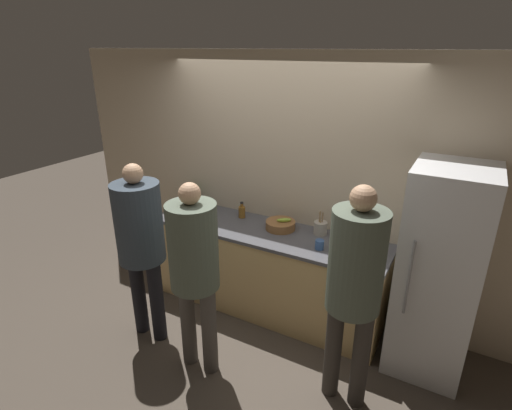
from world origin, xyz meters
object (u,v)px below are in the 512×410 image
object	(u,v)px
utensil_crock	(320,228)
cup_blue	(319,245)
potted_plant	(193,195)
person_center	(194,261)
bottle_amber	(242,211)
refrigerator	(438,273)
bottle_green	(336,241)
fruit_bowl	(281,225)
person_right	(355,279)
person_left	(140,235)

from	to	relation	value
utensil_crock	cup_blue	world-z (taller)	utensil_crock
potted_plant	person_center	bearing A→B (deg)	-52.33
bottle_amber	cup_blue	xyz separation A→B (m)	(0.98, -0.27, -0.02)
person_center	potted_plant	bearing A→B (deg)	127.67
cup_blue	potted_plant	size ratio (longest dim) A/B	0.39
refrigerator	potted_plant	size ratio (longest dim) A/B	7.97
person_center	bottle_green	bearing A→B (deg)	48.38
fruit_bowl	cup_blue	size ratio (longest dim) A/B	3.36
refrigerator	person_center	bearing A→B (deg)	-149.38
potted_plant	bottle_green	bearing A→B (deg)	-8.59
person_center	fruit_bowl	distance (m)	1.15
bottle_green	bottle_amber	size ratio (longest dim) A/B	1.42
refrigerator	person_right	bearing A→B (deg)	-123.90
bottle_green	potted_plant	world-z (taller)	bottle_green
bottle_green	potted_plant	distance (m)	1.82
potted_plant	person_right	bearing A→B (deg)	-24.02
refrigerator	bottle_green	bearing A→B (deg)	-176.55
utensil_crock	fruit_bowl	bearing A→B (deg)	-168.59
person_left	person_center	bearing A→B (deg)	-8.41
bottle_amber	person_left	bearing A→B (deg)	-110.07
bottle_amber	potted_plant	size ratio (longest dim) A/B	0.78
person_right	potted_plant	world-z (taller)	person_right
refrigerator	utensil_crock	world-z (taller)	refrigerator
person_right	fruit_bowl	size ratio (longest dim) A/B	6.06
refrigerator	person_left	size ratio (longest dim) A/B	1.05
person_right	cup_blue	bearing A→B (deg)	127.64
refrigerator	potted_plant	bearing A→B (deg)	175.25
person_right	utensil_crock	size ratio (longest dim) A/B	7.59
fruit_bowl	potted_plant	world-z (taller)	potted_plant
person_center	bottle_green	xyz separation A→B (m)	(0.85, 0.96, -0.03)
fruit_bowl	cup_blue	xyz separation A→B (m)	(0.49, -0.21, 0.00)
refrigerator	bottle_green	world-z (taller)	refrigerator
person_left	cup_blue	xyz separation A→B (m)	(1.38, 0.81, -0.11)
fruit_bowl	utensil_crock	xyz separation A→B (m)	(0.39, 0.08, 0.02)
fruit_bowl	utensil_crock	bearing A→B (deg)	11.41
refrigerator	person_center	world-z (taller)	refrigerator
person_left	bottle_amber	bearing A→B (deg)	69.93
bottle_amber	cup_blue	distance (m)	1.02
person_right	cup_blue	size ratio (longest dim) A/B	20.36
person_center	utensil_crock	size ratio (longest dim) A/B	7.16
utensil_crock	potted_plant	size ratio (longest dim) A/B	1.05
person_center	person_right	size ratio (longest dim) A/B	0.94
fruit_bowl	bottle_amber	world-z (taller)	bottle_amber
person_right	utensil_crock	bearing A→B (deg)	122.62
refrigerator	fruit_bowl	xyz separation A→B (m)	(-1.49, 0.11, 0.05)
bottle_amber	refrigerator	bearing A→B (deg)	-5.04
refrigerator	bottle_green	size ratio (longest dim) A/B	7.24
bottle_amber	potted_plant	world-z (taller)	potted_plant
person_left	bottle_amber	distance (m)	1.16
person_center	person_right	bearing A→B (deg)	12.53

